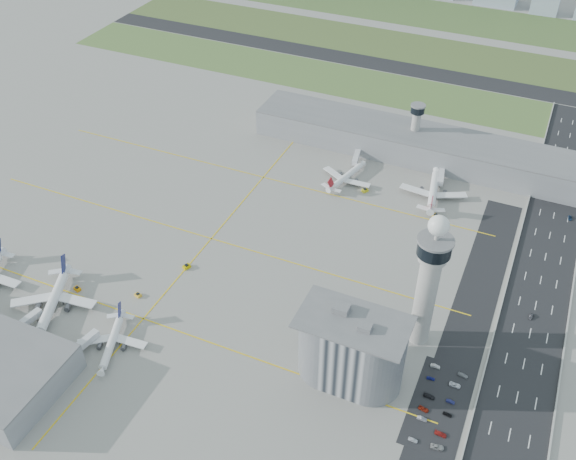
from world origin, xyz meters
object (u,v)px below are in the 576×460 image
at_px(airplane_near_c, 111,339).
at_px(tug_2, 138,295).
at_px(tug_5, 436,216).
at_px(car_lot_10, 455,385).
at_px(jet_bridge_near_2, 72,356).
at_px(car_lot_9, 450,402).
at_px(car_lot_0, 413,440).
at_px(car_lot_8, 447,414).
at_px(airplane_near_b, 51,298).
at_px(car_lot_7, 441,434).
at_px(jet_bridge_far_1, 441,172).
at_px(tug_0, 39,313).
at_px(car_hw_2, 570,218).
at_px(jet_bridge_far_0, 358,153).
at_px(airplane_far_b, 434,186).
at_px(car_lot_3, 429,396).
at_px(car_hw_1, 531,316).
at_px(control_tower, 429,277).
at_px(admin_building, 351,349).
at_px(car_lot_2, 424,409).
at_px(car_lot_6, 437,447).
at_px(car_lot_5, 435,366).
at_px(car_lot_1, 422,419).
at_px(tug_3, 187,266).
at_px(car_lot_11, 463,375).
at_px(tug_4, 365,190).
at_px(secondary_tower, 416,125).
at_px(car_lot_4, 431,378).
at_px(car_hw_4, 555,156).
at_px(jet_bridge_near_1, 14,333).
at_px(airplane_far_a, 347,173).

height_order(airplane_near_c, tug_2, airplane_near_c).
xyz_separation_m(tug_5, car_lot_10, (33.20, -103.61, -0.36)).
xyz_separation_m(jet_bridge_near_2, car_lot_9, (144.96, 42.21, -2.30)).
xyz_separation_m(car_lot_0, car_lot_8, (8.86, 15.86, -0.03)).
relative_size(airplane_near_b, car_lot_7, 10.20).
bearing_deg(jet_bridge_far_1, jet_bridge_near_2, -38.55).
bearing_deg(tug_0, car_hw_2, 64.58).
bearing_deg(jet_bridge_far_0, airplane_far_b, 58.60).
bearing_deg(car_lot_3, car_hw_1, -24.42).
xyz_separation_m(control_tower, admin_building, (-20.01, -30.00, -19.74)).
bearing_deg(car_lot_2, car_lot_6, -138.39).
xyz_separation_m(airplane_near_c, car_lot_5, (125.01, 44.37, -4.23)).
height_order(car_hw_1, car_hw_2, car_hw_1).
relative_size(airplane_far_b, car_lot_1, 11.49).
xyz_separation_m(jet_bridge_far_1, tug_3, (-91.84, -125.82, -1.84)).
bearing_deg(car_lot_11, car_lot_2, 163.63).
xyz_separation_m(tug_4, car_hw_1, (96.69, -60.48, -0.36)).
relative_size(airplane_near_c, car_hw_2, 8.62).
bearing_deg(jet_bridge_far_0, car_lot_5, 20.56).
bearing_deg(secondary_tower, airplane_far_b, -59.44).
relative_size(car_lot_0, car_lot_8, 1.05).
relative_size(jet_bridge_far_1, car_lot_1, 3.73).
bearing_deg(airplane_near_c, car_lot_4, 85.77).
relative_size(car_lot_3, car_lot_11, 1.13).
relative_size(tug_4, car_hw_4, 0.94).
bearing_deg(car_lot_4, car_lot_2, 177.99).
bearing_deg(car_lot_4, tug_0, 95.88).
xyz_separation_m(tug_2, car_lot_4, (132.39, 8.26, -0.31)).
bearing_deg(car_lot_3, car_hw_2, -13.10).
bearing_deg(car_lot_5, car_lot_4, 177.65).
relative_size(jet_bridge_near_2, car_lot_9, 4.17).
bearing_deg(car_lot_8, car_lot_3, 64.07).
xyz_separation_m(car_lot_2, car_lot_8, (8.75, 1.35, 0.02)).
bearing_deg(jet_bridge_near_1, car_lot_6, -73.19).
distance_m(tug_2, car_lot_8, 142.36).
bearing_deg(airplane_far_a, car_lot_10, -128.90).
bearing_deg(car_lot_7, jet_bridge_far_0, 31.76).
height_order(car_lot_3, car_lot_9, car_lot_3).
xyz_separation_m(tug_2, car_hw_4, (158.76, 199.64, -0.27)).
bearing_deg(control_tower, car_lot_9, -53.31).
distance_m(tug_3, car_lot_11, 133.98).
xyz_separation_m(car_lot_3, car_lot_8, (8.27, -5.24, -0.09)).
distance_m(tug_2, car_lot_9, 141.98).
distance_m(airplane_near_b, jet_bridge_far_0, 190.91).
relative_size(car_lot_5, car_lot_10, 0.87).
distance_m(airplane_far_a, car_hw_1, 128.41).
distance_m(jet_bridge_far_0, car_hw_1, 145.11).
height_order(airplane_far_b, car_lot_11, airplane_far_b).
bearing_deg(car_lot_0, tug_3, 71.55).
xyz_separation_m(car_lot_5, car_lot_10, (9.30, -6.01, -0.02)).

